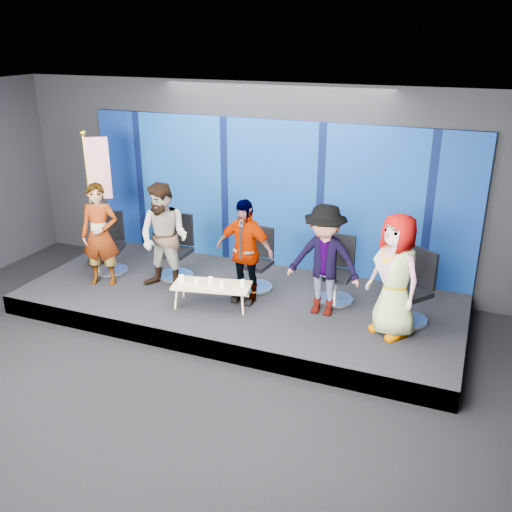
# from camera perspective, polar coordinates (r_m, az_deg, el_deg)

# --- Properties ---
(ground) EXTENTS (10.00, 10.00, 0.00)m
(ground) POSITION_cam_1_polar(r_m,az_deg,el_deg) (7.49, -9.58, -13.54)
(ground) COLOR black
(ground) RESTS_ON ground
(room_walls) EXTENTS (10.02, 8.02, 3.51)m
(room_walls) POSITION_cam_1_polar(r_m,az_deg,el_deg) (6.42, -10.91, 4.52)
(room_walls) COLOR black
(room_walls) RESTS_ON ground
(riser) EXTENTS (7.00, 3.00, 0.30)m
(riser) POSITION_cam_1_polar(r_m,az_deg,el_deg) (9.31, -1.67, -4.71)
(riser) COLOR black
(riser) RESTS_ON ground
(backdrop) EXTENTS (7.00, 0.08, 2.60)m
(backdrop) POSITION_cam_1_polar(r_m,az_deg,el_deg) (10.06, 1.57, 6.15)
(backdrop) COLOR #071653
(backdrop) RESTS_ON riser
(chair_a) EXTENTS (0.75, 0.75, 1.06)m
(chair_a) POSITION_cam_1_polar(r_m,az_deg,el_deg) (10.32, -14.35, 0.32)
(chair_a) COLOR silver
(chair_a) RESTS_ON riser
(panelist_a) EXTENTS (0.72, 0.59, 1.72)m
(panelist_a) POSITION_cam_1_polar(r_m,az_deg,el_deg) (9.70, -15.34, 2.05)
(panelist_a) COLOR black
(panelist_a) RESTS_ON riser
(chair_b) EXTENTS (0.64, 0.64, 1.10)m
(chair_b) POSITION_cam_1_polar(r_m,az_deg,el_deg) (9.87, -7.93, -0.11)
(chair_b) COLOR silver
(chair_b) RESTS_ON riser
(panelist_b) EXTENTS (0.88, 0.70, 1.78)m
(panelist_b) POSITION_cam_1_polar(r_m,az_deg,el_deg) (9.24, -9.16, 1.81)
(panelist_b) COLOR black
(panelist_b) RESTS_ON riser
(chair_c) EXTENTS (0.63, 0.63, 1.02)m
(chair_c) POSITION_cam_1_polar(r_m,az_deg,el_deg) (9.35, 0.09, -1.31)
(chair_c) COLOR silver
(chair_c) RESTS_ON riser
(panelist_c) EXTENTS (1.01, 0.50, 1.66)m
(panelist_c) POSITION_cam_1_polar(r_m,az_deg,el_deg) (8.74, -1.18, 0.48)
(panelist_c) COLOR black
(panelist_c) RESTS_ON riser
(chair_d) EXTENTS (0.61, 0.61, 1.05)m
(chair_d) POSITION_cam_1_polar(r_m,az_deg,el_deg) (9.00, 8.08, -2.41)
(chair_d) COLOR silver
(chair_d) RESTS_ON riser
(panelist_d) EXTENTS (1.12, 0.67, 1.70)m
(panelist_d) POSITION_cam_1_polar(r_m,az_deg,el_deg) (8.38, 6.82, -0.46)
(panelist_d) COLOR black
(panelist_d) RESTS_ON riser
(chair_e) EXTENTS (0.86, 0.86, 1.08)m
(chair_e) POSITION_cam_1_polar(r_m,az_deg,el_deg) (8.57, 15.30, -4.19)
(chair_e) COLOR silver
(chair_e) RESTS_ON riser
(panelist_e) EXTENTS (1.02, 0.96, 1.76)m
(panelist_e) POSITION_cam_1_polar(r_m,az_deg,el_deg) (7.96, 13.77, -1.94)
(panelist_e) COLOR black
(panelist_e) RESTS_ON riser
(coffee_table) EXTENTS (1.26, 0.73, 0.36)m
(coffee_table) POSITION_cam_1_polar(r_m,az_deg,el_deg) (8.76, -4.44, -3.03)
(coffee_table) COLOR tan
(coffee_table) RESTS_ON riser
(mug_a) EXTENTS (0.09, 0.09, 0.10)m
(mug_a) POSITION_cam_1_polar(r_m,az_deg,el_deg) (8.88, -7.47, -2.23)
(mug_a) COLOR white
(mug_a) RESTS_ON coffee_table
(mug_b) EXTENTS (0.08, 0.08, 0.09)m
(mug_b) POSITION_cam_1_polar(r_m,az_deg,el_deg) (8.72, -5.94, -2.67)
(mug_b) COLOR white
(mug_b) RESTS_ON coffee_table
(mug_c) EXTENTS (0.08, 0.08, 0.09)m
(mug_c) POSITION_cam_1_polar(r_m,az_deg,el_deg) (8.79, -4.56, -2.40)
(mug_c) COLOR white
(mug_c) RESTS_ON coffee_table
(mug_d) EXTENTS (0.08, 0.08, 0.10)m
(mug_d) POSITION_cam_1_polar(r_m,az_deg,el_deg) (8.61, -3.41, -2.88)
(mug_d) COLOR white
(mug_d) RESTS_ON coffee_table
(mug_e) EXTENTS (0.08, 0.08, 0.10)m
(mug_e) POSITION_cam_1_polar(r_m,az_deg,el_deg) (8.65, -1.36, -2.74)
(mug_e) COLOR white
(mug_e) RESTS_ON coffee_table
(flag_stand) EXTENTS (0.53, 0.38, 2.44)m
(flag_stand) POSITION_cam_1_polar(r_m,az_deg,el_deg) (10.40, -15.65, 5.84)
(flag_stand) COLOR black
(flag_stand) RESTS_ON riser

